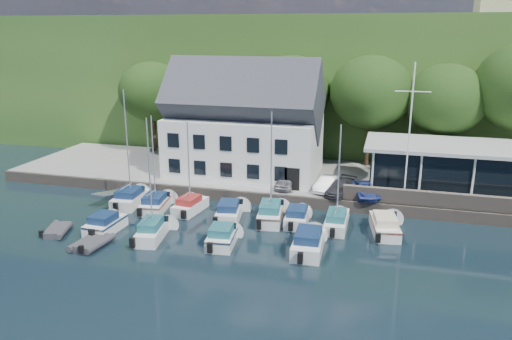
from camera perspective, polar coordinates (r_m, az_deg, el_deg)
The scene contains 33 objects.
ground at distance 32.26m, azimuth 2.32°, elevation -10.95°, with size 180.00×180.00×0.00m, color black.
quay at distance 48.12m, azimuth 7.03°, elevation -1.21°, with size 60.00×13.00×1.00m, color gray.
quay_face at distance 42.02m, azimuth 5.72°, elevation -3.73°, with size 60.00×0.30×1.00m, color #665B52.
hillside at distance 90.54m, azimuth 11.45°, elevation 11.45°, with size 160.00×75.00×16.00m, color #28511E.
field_patch at distance 98.11m, azimuth 16.93°, elevation 16.18°, with size 50.00×30.00×0.30m, color olive.
harbor_building at distance 47.44m, azimuth -1.36°, elevation 4.70°, with size 14.40×8.20×8.70m, color white, non-canonical shape.
club_pavilion at distance 45.80m, azimuth 20.59°, elevation 0.31°, with size 13.20×7.20×4.10m, color black, non-canonical shape.
seawall at distance 41.94m, azimuth 22.26°, elevation -3.33°, with size 18.00×0.50×1.20m, color #665B52.
gangway at distance 45.92m, azimuth -15.52°, elevation -3.19°, with size 1.20×6.00×1.40m, color silver, non-canonical shape.
car_silver at distance 44.04m, azimuth 3.52°, elevation -1.18°, with size 1.53×3.81×1.30m, color #A6A6AA.
car_white at distance 43.53m, azimuth 8.18°, elevation -1.56°, with size 1.32×3.78×1.25m, color silver.
car_dgrey at distance 42.90m, azimuth 9.63°, elevation -1.93°, with size 1.65×4.05×1.18m, color #313136.
car_blue at distance 42.57m, azimuth 12.38°, elevation -2.17°, with size 1.44×3.65×1.25m, color navy.
flagpole at distance 41.00m, azimuth 17.10°, elevation 3.94°, with size 2.67×0.20×11.12m, color white, non-canonical shape.
tree_0 at distance 57.73m, azimuth -11.74°, elevation 7.09°, with size 7.38×7.38×10.09m, color black, non-canonical shape.
tree_1 at distance 53.41m, azimuth -4.04°, elevation 6.80°, with size 7.54×7.54×10.30m, color black, non-canonical shape.
tree_2 at distance 52.27m, azimuth 3.98°, elevation 6.99°, with size 8.04×8.04×10.99m, color black, non-canonical shape.
tree_3 at distance 51.42m, azimuth 12.88°, elevation 6.54°, with size 8.12×8.12×11.09m, color black, non-canonical shape.
tree_4 at distance 51.39m, azimuth 20.69°, elevation 5.53°, with size 7.63×7.63×10.43m, color black, non-canonical shape.
boat_r1_0 at distance 42.90m, azimuth -14.45°, elevation 1.88°, with size 2.13×6.01×9.07m, color white, non-canonical shape.
boat_r1_1 at distance 41.35m, azimuth -11.63°, elevation 0.98°, with size 1.97×5.87×8.29m, color white, non-canonical shape.
boat_r1_2 at distance 40.32m, azimuth -7.71°, elevation 0.85°, with size 1.74×5.30×8.38m, color white, non-canonical shape.
boat_r1_3 at distance 39.77m, azimuth -3.06°, elevation -4.53°, with size 1.92×5.86×1.39m, color white, non-canonical shape.
boat_r1_4 at distance 37.95m, azimuth 1.75°, elevation 0.88°, with size 1.93×6.39×9.46m, color white, non-canonical shape.
boat_r1_5 at distance 38.67m, azimuth 4.74°, elevation -5.16°, with size 1.82×5.11×1.41m, color white, non-canonical shape.
boat_r1_6 at distance 37.21m, azimuth 9.44°, elevation -0.54°, with size 1.72×6.14×8.33m, color white, non-canonical shape.
boat_r1_7 at distance 38.15m, azimuth 14.51°, elevation -5.92°, with size 1.95×6.35×1.43m, color white, non-canonical shape.
boat_r2_0 at distance 38.74m, azimuth -16.86°, elevation -5.75°, with size 1.97×4.90×1.45m, color white, non-canonical shape.
boat_r2_1 at distance 35.57m, azimuth -12.04°, elevation -0.97°, with size 1.70×6.09×8.90m, color white, non-canonical shape.
boat_r2_2 at distance 35.04m, azimuth -3.88°, elevation -7.40°, with size 1.91×4.89×1.45m, color white, non-canonical shape.
boat_r2_3 at distance 34.22m, azimuth 6.04°, elevation -7.95°, with size 2.10×6.53×1.55m, color white, non-canonical shape.
dinghy_0 at distance 39.73m, azimuth -21.76°, elevation -6.29°, with size 1.68×2.80×0.65m, color #37373C, non-canonical shape.
dinghy_1 at distance 36.56m, azimuth -18.26°, elevation -7.80°, with size 1.88×3.13×0.73m, color #37373C, non-canonical shape.
Camera 1 is at (6.34, -28.08, 14.57)m, focal length 35.00 mm.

